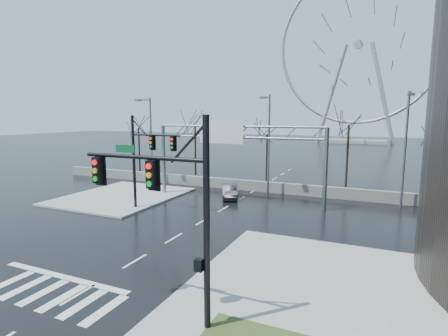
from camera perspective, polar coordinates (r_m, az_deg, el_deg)
The scene contains 17 objects.
ground at distance 20.57m, azimuth -14.34°, elevation -14.51°, with size 260.00×260.00×0.00m, color black.
sidewalk_right_ext at distance 18.59m, azimuth 16.39°, elevation -16.93°, with size 12.00×10.00×0.15m, color gray.
sidewalk_far at distance 36.10m, azimuth -16.29°, elevation -4.44°, with size 10.00×12.00×0.15m, color gray.
barrier_wall at distance 37.46m, azimuth 4.92°, elevation -2.91°, with size 52.00×0.50×1.10m, color slate.
signal_mast_near at distance 13.04m, azimuth -8.31°, elevation -5.25°, with size 5.52×0.41×8.00m.
signal_mast_far at distance 29.80m, azimuth -12.89°, elevation 2.29°, with size 4.72×0.41×8.00m.
sign_gantry at distance 32.26m, azimuth 1.45°, elevation 3.59°, with size 16.36×0.40×7.60m.
streetlight_left at distance 40.74m, azimuth -12.10°, elevation 5.42°, with size 0.50×2.55×10.00m.
streetlight_mid at distance 34.42m, azimuth 7.18°, elevation 5.01°, with size 0.50×2.55×10.00m.
streetlight_right at distance 33.01m, azimuth 27.58°, elevation 3.96°, with size 0.50×2.55×10.00m.
tree_far_left at distance 49.01m, azimuth -13.76°, elevation 5.50°, with size 3.50×3.50×7.00m.
tree_left at distance 43.63m, azimuth -4.74°, elevation 5.89°, with size 3.75×3.75×7.50m.
tree_center at distance 41.10m, azimuth 7.06°, elevation 4.58°, with size 3.25×3.25×6.50m.
tree_right at distance 38.38m, azimuth 19.66°, elevation 5.43°, with size 3.90×3.90×7.80m.
tree_far_right at distance 39.13m, azimuth 31.43°, elevation 3.55°, with size 3.40×3.40×6.80m.
ferris_wheel at distance 111.43m, azimuth 21.10°, elevation 17.36°, with size 45.00×6.00×50.91m.
car at distance 34.15m, azimuth 0.94°, elevation -3.81°, with size 1.40×4.03×1.33m, color black.
Camera 1 is at (11.95, -14.72, 7.96)m, focal length 28.00 mm.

